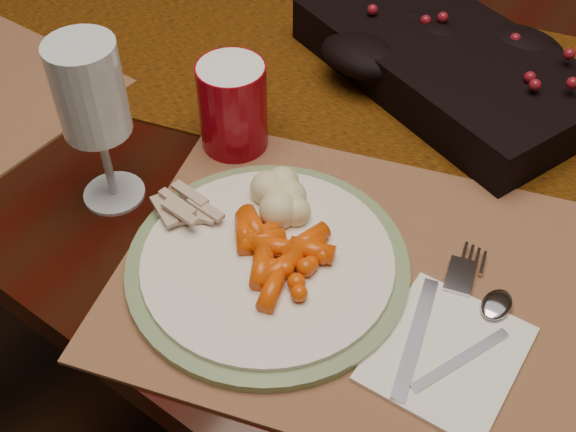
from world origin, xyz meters
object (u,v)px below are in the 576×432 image
Objects in this scene: placemat_main at (367,282)px; red_cup at (233,106)px; centerpiece at (447,56)px; wine_glass at (98,127)px; dining_table at (403,294)px; mashed_potatoes at (285,191)px; napkin at (447,354)px; dinner_plate at (268,263)px; baby_carrots at (272,254)px; turkey_shreds at (185,207)px.

red_cup is (-0.23, 0.08, 0.05)m from placemat_main.
wine_glass reaches higher than centerpiece.
red_cup is (-0.16, -0.20, 0.43)m from dining_table.
napkin is (0.22, -0.05, -0.03)m from mashed_potatoes.
dinner_plate is (0.01, -0.38, -0.03)m from centerpiece.
baby_carrots is 0.22m from wine_glass.
baby_carrots is at bearing -169.56° from placemat_main.
centerpiece is 2.01× the size of wine_glass.
mashed_potatoes is (-0.12, 0.02, 0.04)m from placemat_main.
dining_table is 6.47× the size of dinner_plate.
mashed_potatoes is at bearing 151.16° from placemat_main.
napkin is (0.20, -0.36, -0.04)m from centerpiece.
dining_table is 3.77× the size of placemat_main.
centerpiece is 0.31m from mashed_potatoes.
red_cup reaches higher than dining_table.
centerpiece is 0.35m from placemat_main.
placemat_main is 0.20m from turkey_shreds.
dining_table is at bearing 88.75° from baby_carrots.
centerpiece reaches higher than baby_carrots.
baby_carrots reaches higher than placemat_main.
centerpiece is at bearing 61.53° from red_cup.
mashed_potatoes is at bearing 163.28° from napkin.
placemat_main is 0.10m from dinner_plate.
turkey_shreds is (-0.10, -0.00, 0.02)m from dinner_plate.
turkey_shreds reaches higher than placemat_main.
placemat_main is at bearing -10.70° from mashed_potatoes.
red_cup reaches higher than napkin.
dining_table is at bearing -66.64° from centerpiece.
turkey_shreds is at bearing -180.00° from napkin.
baby_carrots is 0.19m from napkin.
centerpiece reaches higher than dinner_plate.
turkey_shreds is 0.12m from wine_glass.
mashed_potatoes is 1.05× the size of turkey_shreds.
turkey_shreds is at bearing -137.77° from mashed_potatoes.
placemat_main is 0.10m from baby_carrots.
baby_carrots is at bearing -87.76° from centerpiece.
dining_table is 9.41× the size of wine_glass.
wine_glass reaches higher than dining_table.
turkey_shreds is at bearing 175.68° from placemat_main.
dinner_plate is at bearing -92.14° from dining_table.
dinner_plate is 0.20m from red_cup.
mashed_potatoes reaches higher than turkey_shreds.
placemat_main is 4.53× the size of red_cup.
baby_carrots is at bearing -63.32° from mashed_potatoes.
dinner_plate is at bearing -41.09° from red_cup.
turkey_shreds is (-0.12, -0.33, 0.40)m from dining_table.
mashed_potatoes reaches higher than dinner_plate.
centerpiece is 4.97× the size of turkey_shreds.
wine_glass is (-0.17, -0.08, 0.05)m from mashed_potatoes.
red_cup is 0.16m from wine_glass.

